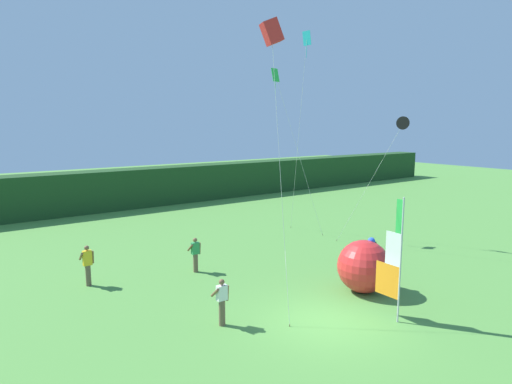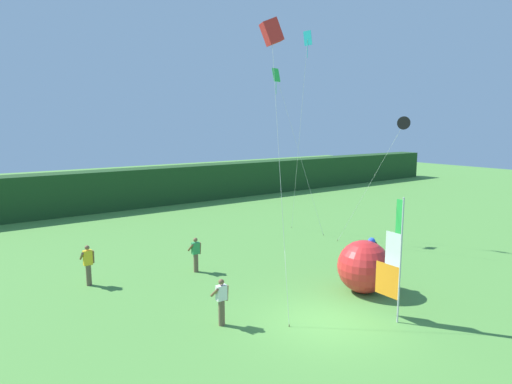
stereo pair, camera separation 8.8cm
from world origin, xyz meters
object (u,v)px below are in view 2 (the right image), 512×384
person_near_banner (221,301)px  kite_cyan_diamond_3 (306,56)px  person_mid_field (88,264)px  inflatable_balloon (364,266)px  person_far_left (196,254)px  banner_flag (393,262)px  kite_red_box_2 (272,33)px  kite_green_diamond_1 (280,88)px  kite_black_delta_0 (404,124)px

person_near_banner → kite_cyan_diamond_3: kite_cyan_diamond_3 is taller
person_mid_field → inflatable_balloon: inflatable_balloon is taller
kite_cyan_diamond_3 → person_far_left: bearing=-165.7°
banner_flag → person_far_left: (-3.23, 8.45, -1.24)m
person_mid_field → person_far_left: person_mid_field is taller
banner_flag → kite_red_box_2: kite_red_box_2 is taller
person_mid_field → kite_green_diamond_1: (11.92, 1.96, 8.03)m
kite_black_delta_0 → kite_green_diamond_1: size_ratio=0.72×
person_far_left → kite_black_delta_0: 12.38m
kite_black_delta_0 → kite_red_box_2: (-9.42, -1.07, 3.19)m
banner_flag → person_far_left: 9.13m
banner_flag → person_mid_field: bearing=129.0°
person_mid_field → inflatable_balloon: (8.96, -7.32, 0.14)m
person_mid_field → kite_red_box_2: size_ratio=0.17×
person_near_banner → inflatable_balloon: bearing=-7.5°
person_mid_field → person_far_left: 4.67m
banner_flag → kite_red_box_2: bearing=122.3°
person_near_banner → kite_black_delta_0: bearing=8.5°
person_near_banner → person_mid_field: 7.03m
person_near_banner → kite_red_box_2: kite_red_box_2 is taller
person_mid_field → kite_green_diamond_1: 14.51m
banner_flag → kite_red_box_2: size_ratio=0.42×
inflatable_balloon → kite_black_delta_0: size_ratio=0.31×
person_near_banner → person_far_left: size_ratio=1.01×
banner_flag → kite_red_box_2: (-2.42, 3.82, 7.92)m
inflatable_balloon → kite_green_diamond_1: (2.96, 9.28, 7.88)m
kite_cyan_diamond_3 → person_mid_field: bearing=-175.3°
inflatable_balloon → kite_black_delta_0: (5.81, 2.62, 5.76)m
person_near_banner → kite_green_diamond_1: (9.24, 8.46, 8.09)m
person_near_banner → kite_cyan_diamond_3: 16.29m
person_mid_field → kite_red_box_2: kite_red_box_2 is taller
person_far_left → person_near_banner: bearing=-109.0°
person_far_left → kite_red_box_2: 10.30m
person_far_left → inflatable_balloon: size_ratio=0.73×
kite_red_box_2 → banner_flag: bearing=-57.7°
person_far_left → kite_green_diamond_1: size_ratio=0.16×
person_near_banner → kite_black_delta_0: 13.60m
person_near_banner → inflatable_balloon: (6.28, -0.82, 0.21)m
person_mid_field → inflatable_balloon: 11.57m
banner_flag → person_far_left: bearing=110.9°
kite_cyan_diamond_3 → inflatable_balloon: bearing=-116.7°
person_far_left → kite_cyan_diamond_3: kite_cyan_diamond_3 is taller
person_near_banner → kite_black_delta_0: (12.08, 1.80, 5.96)m
person_far_left → kite_black_delta_0: size_ratio=0.23×
person_far_left → person_mid_field: bearing=165.9°
banner_flag → person_far_left: size_ratio=2.69×
kite_cyan_diamond_3 → person_near_banner: bearing=-144.2°
kite_black_delta_0 → person_far_left: bearing=160.8°
kite_cyan_diamond_3 → kite_black_delta_0: bearing=-74.6°
person_near_banner → inflatable_balloon: size_ratio=0.74×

